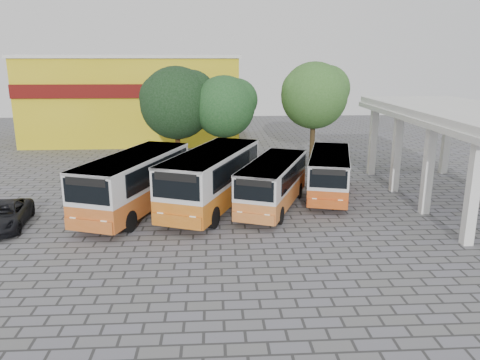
{
  "coord_description": "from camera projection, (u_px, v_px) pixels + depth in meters",
  "views": [
    {
      "loc": [
        -3.38,
        -21.36,
        8.1
      ],
      "look_at": [
        -1.92,
        3.67,
        1.5
      ],
      "focal_mm": 35.0,
      "sensor_mm": 36.0,
      "label": 1
    }
  ],
  "objects": [
    {
      "name": "bus_far_left",
      "position": [
        135.0,
        180.0,
        24.8
      ],
      "size": [
        5.37,
        9.17,
        3.1
      ],
      "rotation": [
        0.0,
        0.0,
        -0.35
      ],
      "color": "#BB5920",
      "rests_on": "ground"
    },
    {
      "name": "terminal_shelter",
      "position": [
        462.0,
        116.0,
        26.08
      ],
      "size": [
        6.8,
        15.8,
        5.4
      ],
      "color": "silver",
      "rests_on": "ground"
    },
    {
      "name": "tree_right",
      "position": [
        315.0,
        93.0,
        36.35
      ],
      "size": [
        5.44,
        5.18,
        7.8
      ],
      "color": "#47351D",
      "rests_on": "ground"
    },
    {
      "name": "tree_middle",
      "position": [
        225.0,
        105.0,
        34.59
      ],
      "size": [
        4.81,
        4.58,
        6.84
      ],
      "color": "#412E1C",
      "rests_on": "ground"
    },
    {
      "name": "bus_far_right",
      "position": [
        329.0,
        172.0,
        27.8
      ],
      "size": [
        3.99,
        7.66,
        2.61
      ],
      "rotation": [
        0.0,
        0.0,
        -0.26
      ],
      "color": "#BA4813",
      "rests_on": "ground"
    },
    {
      "name": "bus_centre_right",
      "position": [
        273.0,
        181.0,
        25.51
      ],
      "size": [
        4.78,
        7.87,
        2.65
      ],
      "rotation": [
        0.0,
        0.0,
        -0.38
      ],
      "color": "#C46B2C",
      "rests_on": "ground"
    },
    {
      "name": "shophouse_block",
      "position": [
        136.0,
        98.0,
        46.29
      ],
      "size": [
        20.4,
        10.4,
        8.3
      ],
      "color": "gold",
      "rests_on": "ground"
    },
    {
      "name": "tree_left",
      "position": [
        177.0,
        101.0,
        34.91
      ],
      "size": [
        5.71,
        5.43,
        7.5
      ],
      "color": "#422710",
      "rests_on": "ground"
    },
    {
      "name": "ground",
      "position": [
        283.0,
        228.0,
        22.88
      ],
      "size": [
        90.0,
        90.0,
        0.0
      ],
      "primitive_type": "plane",
      "color": "#5F5F5F",
      "rests_on": "ground"
    },
    {
      "name": "parked_car",
      "position": [
        4.0,
        216.0,
        22.8
      ],
      "size": [
        2.63,
        4.68,
        1.23
      ],
      "primitive_type": "imported",
      "rotation": [
        0.0,
        0.0,
        0.13
      ],
      "color": "black",
      "rests_on": "ground"
    },
    {
      "name": "bus_centre_left",
      "position": [
        212.0,
        176.0,
        25.39
      ],
      "size": [
        5.77,
        9.46,
        3.19
      ],
      "rotation": [
        0.0,
        0.0,
        -0.38
      ],
      "color": "#C06417",
      "rests_on": "ground"
    }
  ]
}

